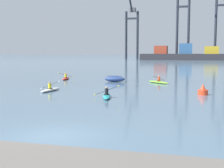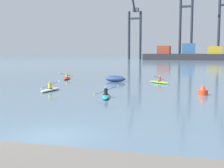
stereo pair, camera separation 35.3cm
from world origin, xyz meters
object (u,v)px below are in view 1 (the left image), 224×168
(capsized_dinghy, at_px, (115,79))
(kayak_lime, at_px, (158,82))
(kayak_red, at_px, (66,78))
(gantry_crane_west_mid, at_px, (183,18))
(gantry_crane_east_mid, at_px, (222,17))
(gantry_crane_west, at_px, (132,25))
(container_barge, at_px, (185,55))
(channel_buoy, at_px, (203,91))
(kayak_white, at_px, (50,89))
(kayak_teal, at_px, (107,96))

(capsized_dinghy, xyz_separation_m, kayak_lime, (5.57, -0.36, -0.18))
(capsized_dinghy, xyz_separation_m, kayak_red, (-7.36, 1.54, -0.18))
(gantry_crane_west_mid, distance_m, kayak_red, 114.45)
(gantry_crane_east_mid, relative_size, capsized_dinghy, 14.99)
(gantry_crane_west, xyz_separation_m, gantry_crane_east_mid, (42.86, 0.07, 2.66))
(container_barge, bearing_deg, capsized_dinghy, -93.83)
(container_barge, xyz_separation_m, kayak_lime, (-1.44, -105.25, -2.19))
(channel_buoy, xyz_separation_m, kayak_white, (-14.28, -1.12, -0.19))
(capsized_dinghy, relative_size, kayak_red, 0.77)
(kayak_lime, bearing_deg, channel_buoy, -61.82)
(gantry_crane_east_mid, bearing_deg, channel_buoy, -95.83)
(gantry_crane_west, bearing_deg, kayak_white, -82.77)
(container_barge, xyz_separation_m, channel_buoy, (3.41, -114.31, -2.01))
(kayak_teal, distance_m, kayak_lime, 13.15)
(capsized_dinghy, height_order, channel_buoy, channel_buoy)
(container_barge, bearing_deg, kayak_lime, -90.79)
(gantry_crane_west_mid, relative_size, gantry_crane_east_mid, 1.05)
(capsized_dinghy, xyz_separation_m, kayak_teal, (2.56, -13.16, -0.18))
(gantry_crane_west_mid, relative_size, kayak_red, 12.12)
(kayak_teal, bearing_deg, gantry_crane_west_mid, 88.74)
(gantry_crane_east_mid, bearing_deg, kayak_teal, -99.12)
(capsized_dinghy, bearing_deg, gantry_crane_east_mid, 78.62)
(kayak_red, distance_m, kayak_teal, 17.73)
(channel_buoy, xyz_separation_m, kayak_red, (-17.79, 10.97, -0.19))
(container_barge, distance_m, gantry_crane_east_mid, 25.62)
(container_barge, relative_size, channel_buoy, 40.30)
(gantry_crane_west_mid, distance_m, channel_buoy, 124.64)
(gantry_crane_east_mid, bearing_deg, kayak_lime, -98.66)
(gantry_crane_west_mid, bearing_deg, capsized_dinghy, -92.69)
(gantry_crane_west, relative_size, channel_buoy, 36.68)
(kayak_white, bearing_deg, capsized_dinghy, 69.95)
(gantry_crane_west_mid, xyz_separation_m, kayak_teal, (-2.78, -126.73, -19.66))
(container_barge, bearing_deg, kayak_teal, -92.16)
(gantry_crane_east_mid, relative_size, kayak_white, 11.55)
(gantry_crane_east_mid, xyz_separation_m, kayak_red, (-30.47, -113.31, -19.46))
(channel_buoy, bearing_deg, gantry_crane_west_mid, 92.37)
(kayak_white, bearing_deg, kayak_red, 106.20)
(gantry_crane_west, height_order, kayak_white, gantry_crane_west)
(gantry_crane_west, distance_m, kayak_lime, 119.08)
(kayak_white, xyz_separation_m, kayak_lime, (9.42, 10.19, -0.00))
(container_barge, height_order, kayak_white, container_barge)
(gantry_crane_east_mid, height_order, kayak_white, gantry_crane_east_mid)
(container_barge, distance_m, kayak_lime, 105.28)
(kayak_teal, bearing_deg, kayak_white, 157.82)
(gantry_crane_east_mid, distance_m, capsized_dinghy, 118.73)
(container_barge, height_order, channel_buoy, container_barge)
(kayak_red, relative_size, kayak_white, 1.01)
(capsized_dinghy, distance_m, kayak_red, 7.52)
(gantry_crane_west_mid, bearing_deg, kayak_white, -94.23)
(gantry_crane_west, xyz_separation_m, capsized_dinghy, (19.75, -114.78, -16.62))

